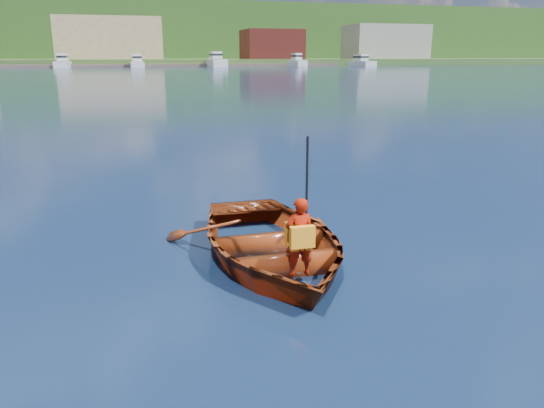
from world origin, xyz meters
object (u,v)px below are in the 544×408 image
Objects in this scene: rowboat at (271,242)px; marina_yachts at (101,62)px; child_paddler at (300,237)px; dock at (91,66)px.

marina_yachts is (-8.42, 143.02, 1.09)m from rowboat.
rowboat is 143.27m from marina_yachts.
child_paddler is 144.17m from marina_yachts.
marina_yachts reaches higher than dock.
dock is at bearing 94.30° from rowboat.
rowboat is 0.03× the size of marina_yachts.
dock is at bearing 120.00° from marina_yachts.
dock is 1.08× the size of marina_yachts.
child_paddler is (0.17, -0.90, 0.38)m from rowboat.
dock is at bearing 94.34° from child_paddler.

